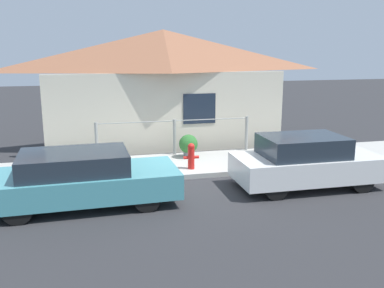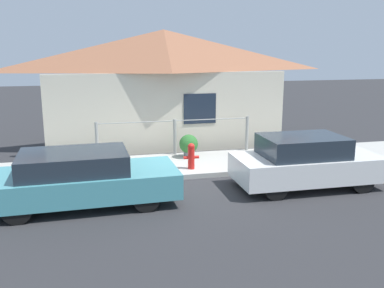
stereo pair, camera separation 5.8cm
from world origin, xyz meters
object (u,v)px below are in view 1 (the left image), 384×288
object	(u,v)px
potted_plant_near_hydrant	(188,145)
car_right	(306,162)
fire_hydrant	(191,155)
car_left	(81,178)

from	to	relation	value
potted_plant_near_hydrant	car_right	bearing A→B (deg)	-52.92
fire_hydrant	potted_plant_near_hydrant	xyz separation A→B (m)	(0.21, 1.25, 0.01)
car_right	fire_hydrant	xyz separation A→B (m)	(-2.52, 1.81, -0.14)
car_left	car_right	distance (m)	5.47
car_left	car_right	world-z (taller)	car_right
car_left	fire_hydrant	distance (m)	3.46
potted_plant_near_hydrant	fire_hydrant	bearing A→B (deg)	-99.52
car_left	potted_plant_near_hydrant	distance (m)	4.40
car_left	fire_hydrant	world-z (taller)	car_left
car_right	potted_plant_near_hydrant	xyz separation A→B (m)	(-2.31, 3.06, -0.13)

